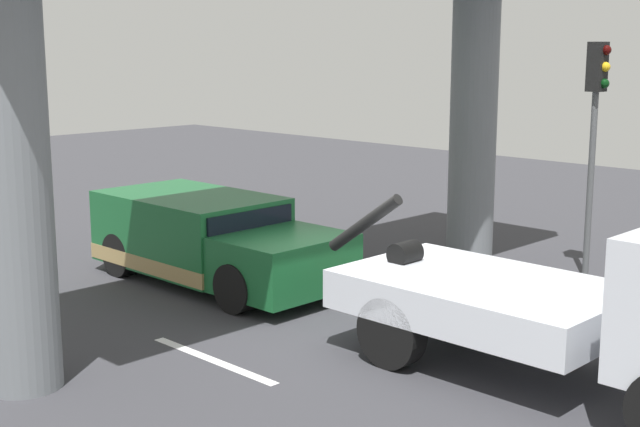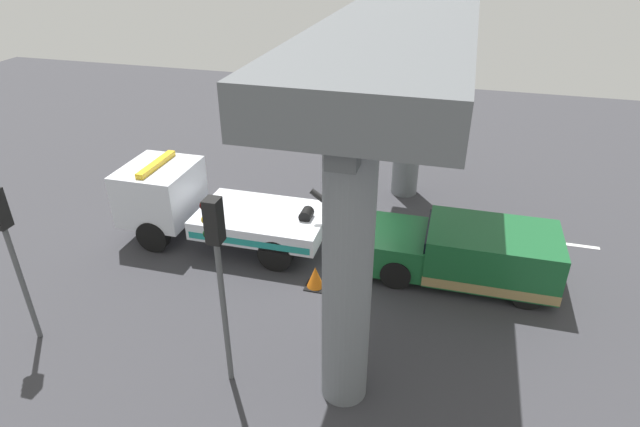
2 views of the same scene
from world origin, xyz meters
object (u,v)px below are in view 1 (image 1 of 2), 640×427
Objects in this scene: traffic_light_near at (596,108)px; tow_truck_white at (617,307)px; towed_van_green at (210,241)px; traffic_cone_orange at (431,290)px.

tow_truck_white is at bearing -59.15° from traffic_light_near.
tow_truck_white is 8.00m from towed_van_green.
traffic_light_near reaches higher than tow_truck_white.
towed_van_green is at bearing -158.45° from traffic_cone_orange.
traffic_cone_orange is at bearing 158.83° from tow_truck_white.
traffic_cone_orange is (3.96, 1.56, -0.48)m from towed_van_green.
towed_van_green is 8.13× the size of traffic_cone_orange.
traffic_light_near is at bearing 76.13° from traffic_cone_orange.
towed_van_green is at bearing -179.96° from tow_truck_white.
tow_truck_white is at bearing -21.17° from traffic_cone_orange.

